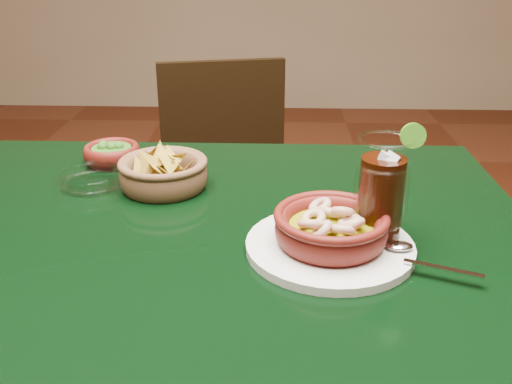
{
  "coord_description": "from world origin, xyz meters",
  "views": [
    {
      "loc": [
        0.17,
        -0.86,
        1.17
      ],
      "look_at": [
        0.14,
        -0.02,
        0.81
      ],
      "focal_mm": 40.0,
      "sensor_mm": 36.0,
      "label": 1
    }
  ],
  "objects_px": {
    "cola_drink": "(381,194)",
    "shrimp_plate": "(331,232)",
    "chip_basket": "(163,173)",
    "dining_table": "(177,269)",
    "dining_chair": "(230,198)"
  },
  "relations": [
    {
      "from": "dining_table",
      "to": "cola_drink",
      "type": "distance_m",
      "value": 0.38
    },
    {
      "from": "dining_table",
      "to": "cola_drink",
      "type": "xyz_separation_m",
      "value": [
        0.33,
        -0.07,
        0.18
      ]
    },
    {
      "from": "dining_chair",
      "to": "shrimp_plate",
      "type": "relative_size",
      "value": 2.65
    },
    {
      "from": "dining_table",
      "to": "cola_drink",
      "type": "relative_size",
      "value": 6.23
    },
    {
      "from": "dining_table",
      "to": "cola_drink",
      "type": "bearing_deg",
      "value": -12.47
    },
    {
      "from": "dining_table",
      "to": "chip_basket",
      "type": "relative_size",
      "value": 6.03
    },
    {
      "from": "cola_drink",
      "to": "shrimp_plate",
      "type": "bearing_deg",
      "value": -160.28
    },
    {
      "from": "dining_table",
      "to": "cola_drink",
      "type": "height_order",
      "value": "cola_drink"
    },
    {
      "from": "shrimp_plate",
      "to": "chip_basket",
      "type": "height_order",
      "value": "chip_basket"
    },
    {
      "from": "dining_table",
      "to": "dining_chair",
      "type": "bearing_deg",
      "value": 87.16
    },
    {
      "from": "cola_drink",
      "to": "dining_table",
      "type": "bearing_deg",
      "value": 167.53
    },
    {
      "from": "dining_table",
      "to": "dining_chair",
      "type": "relative_size",
      "value": 1.39
    },
    {
      "from": "dining_table",
      "to": "shrimp_plate",
      "type": "bearing_deg",
      "value": -21.3
    },
    {
      "from": "shrimp_plate",
      "to": "cola_drink",
      "type": "distance_m",
      "value": 0.09
    },
    {
      "from": "cola_drink",
      "to": "chip_basket",
      "type": "bearing_deg",
      "value": 150.95
    }
  ]
}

